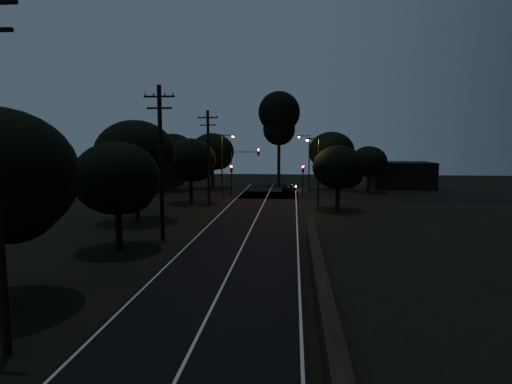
{
  "coord_description": "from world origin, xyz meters",
  "views": [
    {
      "loc": [
        3.41,
        -14.68,
        7.01
      ],
      "look_at": [
        0.0,
        24.0,
        2.5
      ],
      "focal_mm": 30.0,
      "sensor_mm": 36.0,
      "label": 1
    }
  ],
  "objects_px": {
    "car": "(289,188)",
    "tall_pine": "(279,118)",
    "utility_pole_mid": "(161,160)",
    "signal_right": "(303,175)",
    "streetlight_a": "(223,162)",
    "streetlight_c": "(317,168)",
    "signal_left": "(231,175)",
    "utility_pole_far": "(208,156)",
    "streetlight_b": "(308,160)",
    "signal_mast": "(244,163)"
  },
  "relations": [
    {
      "from": "signal_mast",
      "to": "streetlight_a",
      "type": "bearing_deg",
      "value": -140.23
    },
    {
      "from": "streetlight_c",
      "to": "car",
      "type": "distance_m",
      "value": 16.71
    },
    {
      "from": "signal_mast",
      "to": "streetlight_a",
      "type": "relative_size",
      "value": 0.78
    },
    {
      "from": "utility_pole_mid",
      "to": "utility_pole_far",
      "type": "relative_size",
      "value": 1.05
    },
    {
      "from": "utility_pole_mid",
      "to": "car",
      "type": "xyz_separation_m",
      "value": [
        8.76,
        31.0,
        -5.12
      ]
    },
    {
      "from": "utility_pole_mid",
      "to": "car",
      "type": "relative_size",
      "value": 3.04
    },
    {
      "from": "utility_pole_mid",
      "to": "signal_right",
      "type": "distance_m",
      "value": 27.3
    },
    {
      "from": "utility_pole_mid",
      "to": "streetlight_b",
      "type": "bearing_deg",
      "value": 68.7
    },
    {
      "from": "car",
      "to": "tall_pine",
      "type": "bearing_deg",
      "value": -65.52
    },
    {
      "from": "utility_pole_mid",
      "to": "tall_pine",
      "type": "distance_m",
      "value": 40.94
    },
    {
      "from": "utility_pole_far",
      "to": "signal_mast",
      "type": "bearing_deg",
      "value": 68.89
    },
    {
      "from": "utility_pole_far",
      "to": "signal_right",
      "type": "bearing_deg",
      "value": 37.0
    },
    {
      "from": "utility_pole_mid",
      "to": "tall_pine",
      "type": "relative_size",
      "value": 0.72
    },
    {
      "from": "utility_pole_mid",
      "to": "utility_pole_far",
      "type": "distance_m",
      "value": 17.0
    },
    {
      "from": "signal_right",
      "to": "car",
      "type": "distance_m",
      "value": 6.67
    },
    {
      "from": "tall_pine",
      "to": "signal_right",
      "type": "relative_size",
      "value": 3.7
    },
    {
      "from": "utility_pole_far",
      "to": "streetlight_c",
      "type": "height_order",
      "value": "utility_pole_far"
    },
    {
      "from": "utility_pole_mid",
      "to": "car",
      "type": "bearing_deg",
      "value": 74.22
    },
    {
      "from": "streetlight_b",
      "to": "streetlight_c",
      "type": "xyz_separation_m",
      "value": [
        0.52,
        -14.0,
        -0.29
      ]
    },
    {
      "from": "utility_pole_mid",
      "to": "car",
      "type": "distance_m",
      "value": 32.62
    },
    {
      "from": "tall_pine",
      "to": "streetlight_c",
      "type": "distance_m",
      "value": 26.3
    },
    {
      "from": "tall_pine",
      "to": "signal_right",
      "type": "height_order",
      "value": "tall_pine"
    },
    {
      "from": "signal_right",
      "to": "utility_pole_far",
      "type": "bearing_deg",
      "value": -143.0
    },
    {
      "from": "streetlight_b",
      "to": "streetlight_c",
      "type": "distance_m",
      "value": 14.01
    },
    {
      "from": "utility_pole_mid",
      "to": "streetlight_b",
      "type": "xyz_separation_m",
      "value": [
        11.31,
        29.0,
        -1.1
      ]
    },
    {
      "from": "signal_right",
      "to": "streetlight_c",
      "type": "xyz_separation_m",
      "value": [
        1.23,
        -9.99,
        1.51
      ]
    },
    {
      "from": "streetlight_a",
      "to": "streetlight_c",
      "type": "bearing_deg",
      "value": -35.69
    },
    {
      "from": "tall_pine",
      "to": "signal_left",
      "type": "relative_size",
      "value": 3.7
    },
    {
      "from": "signal_left",
      "to": "car",
      "type": "distance_m",
      "value": 9.76
    },
    {
      "from": "tall_pine",
      "to": "car",
      "type": "bearing_deg",
      "value": -78.92
    },
    {
      "from": "streetlight_a",
      "to": "utility_pole_far",
      "type": "bearing_deg",
      "value": -96.59
    },
    {
      "from": "tall_pine",
      "to": "signal_left",
      "type": "distance_m",
      "value": 17.96
    },
    {
      "from": "signal_left",
      "to": "signal_mast",
      "type": "bearing_deg",
      "value": 0.13
    },
    {
      "from": "utility_pole_far",
      "to": "streetlight_c",
      "type": "relative_size",
      "value": 1.4
    },
    {
      "from": "streetlight_c",
      "to": "utility_pole_mid",
      "type": "bearing_deg",
      "value": -128.26
    },
    {
      "from": "tall_pine",
      "to": "utility_pole_mid",
      "type": "bearing_deg",
      "value": -99.93
    },
    {
      "from": "signal_left",
      "to": "streetlight_c",
      "type": "distance_m",
      "value": 14.52
    },
    {
      "from": "signal_right",
      "to": "streetlight_b",
      "type": "distance_m",
      "value": 4.45
    },
    {
      "from": "streetlight_a",
      "to": "streetlight_c",
      "type": "height_order",
      "value": "streetlight_a"
    },
    {
      "from": "tall_pine",
      "to": "streetlight_b",
      "type": "distance_m",
      "value": 13.39
    },
    {
      "from": "tall_pine",
      "to": "streetlight_a",
      "type": "relative_size",
      "value": 1.9
    },
    {
      "from": "car",
      "to": "streetlight_c",
      "type": "bearing_deg",
      "value": 114.24
    },
    {
      "from": "utility_pole_mid",
      "to": "signal_right",
      "type": "bearing_deg",
      "value": 67.01
    },
    {
      "from": "utility_pole_mid",
      "to": "signal_mast",
      "type": "xyz_separation_m",
      "value": [
        3.09,
        24.99,
        -1.4
      ]
    },
    {
      "from": "utility_pole_mid",
      "to": "signal_mast",
      "type": "height_order",
      "value": "utility_pole_mid"
    },
    {
      "from": "streetlight_b",
      "to": "utility_pole_mid",
      "type": "bearing_deg",
      "value": -111.3
    },
    {
      "from": "streetlight_c",
      "to": "signal_mast",
      "type": "bearing_deg",
      "value": 131.19
    },
    {
      "from": "streetlight_a",
      "to": "streetlight_c",
      "type": "distance_m",
      "value": 13.72
    },
    {
      "from": "signal_left",
      "to": "tall_pine",
      "type": "bearing_deg",
      "value": 69.54
    },
    {
      "from": "utility_pole_far",
      "to": "streetlight_b",
      "type": "bearing_deg",
      "value": 46.7
    }
  ]
}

